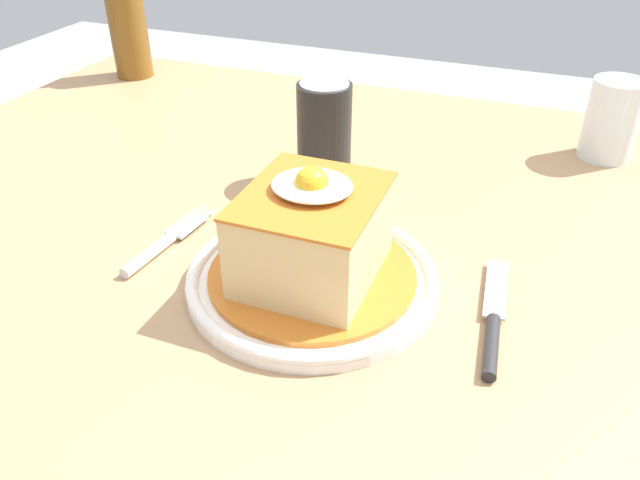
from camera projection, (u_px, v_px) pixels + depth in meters
name	position (u px, v px, depth m)	size (l,w,h in m)	color
dining_table	(370.00, 302.00, 0.74)	(1.34, 0.90, 0.73)	#A87F56
main_plate	(312.00, 278.00, 0.60)	(0.24, 0.24, 0.02)	white
sandwich_meal	(312.00, 238.00, 0.57)	(0.20, 0.20, 0.12)	#C66B23
fork	(162.00, 245.00, 0.65)	(0.03, 0.14, 0.01)	silver
knife	(493.00, 328.00, 0.54)	(0.03, 0.17, 0.01)	#262628
soda_can	(324.00, 133.00, 0.76)	(0.07, 0.07, 0.12)	black
beer_bottle_amber	(127.00, 19.00, 1.07)	(0.06, 0.06, 0.27)	brown
drinking_glass	(611.00, 125.00, 0.82)	(0.07, 0.07, 0.10)	silver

